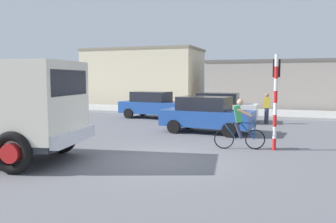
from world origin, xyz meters
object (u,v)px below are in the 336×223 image
Objects in this scene: car_white_mid at (206,114)px; pedestrian_near_kerb at (267,108)px; traffic_light_pole at (276,89)px; car_far_side at (153,105)px; cyclist at (239,124)px; car_red_near at (220,107)px.

car_white_mid is 2.56× the size of pedestrian_near_kerb.
car_far_side is (-7.42, 7.44, -1.25)m from traffic_light_pole.
cyclist is 0.41× the size of car_white_mid.
traffic_light_pole is 4.42m from car_white_mid.
pedestrian_near_kerb is at bearing -4.64° from car_far_side.
cyclist is at bearing -93.38° from pedestrian_near_kerb.
car_far_side is (-6.28, 7.71, -0.05)m from cyclist.
cyclist is at bearing -166.51° from traffic_light_pole.
car_red_near is at bearing 92.87° from car_white_mid.
car_white_mid is 0.99× the size of car_far_side.
cyclist reaches higher than car_red_near.
car_red_near is at bearing 175.99° from pedestrian_near_kerb.
pedestrian_near_kerb is at bearing 86.62° from cyclist.
pedestrian_near_kerb is (2.33, 3.95, 0.03)m from car_white_mid.
car_white_mid is at bearing -120.55° from pedestrian_near_kerb.
car_white_mid is 6.27m from car_far_side.
car_red_near is 2.55m from pedestrian_near_kerb.
traffic_light_pole is 10.58m from car_far_side.
traffic_light_pole is at bearing -45.05° from car_far_side.
car_red_near is 0.96× the size of car_far_side.
traffic_light_pole is 7.04m from pedestrian_near_kerb.
car_white_mid is (0.21, -4.13, 0.00)m from car_red_near.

